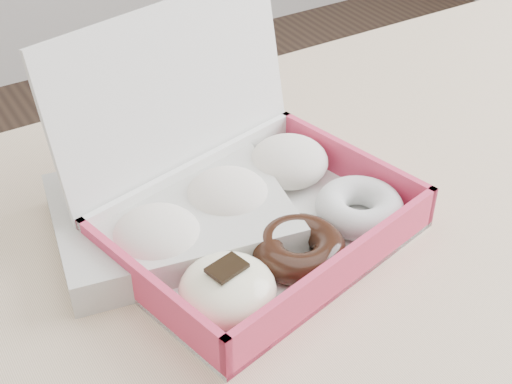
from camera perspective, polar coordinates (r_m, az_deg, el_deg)
table at (r=0.90m, az=11.41°, el=-4.67°), size 1.20×0.80×0.75m
donut_box at (r=0.77m, az=-0.69°, el=-1.37°), size 0.36×0.34×0.23m
newspapers at (r=0.79m, az=-6.85°, el=-1.84°), size 0.28×0.24×0.04m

